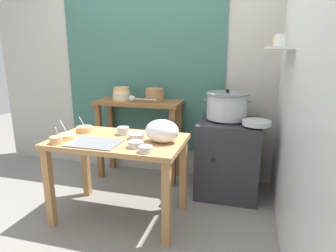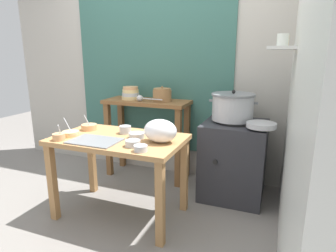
# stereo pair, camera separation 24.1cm
# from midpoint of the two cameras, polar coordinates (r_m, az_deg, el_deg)

# --- Properties ---
(ground_plane) EXTENTS (9.00, 9.00, 0.00)m
(ground_plane) POSITION_cam_midpoint_polar(r_m,az_deg,el_deg) (2.78, -11.97, -16.64)
(ground_plane) COLOR gray
(wall_back) EXTENTS (4.40, 0.12, 2.60)m
(wall_back) POSITION_cam_midpoint_polar(r_m,az_deg,el_deg) (3.37, -3.11, 12.34)
(wall_back) COLOR #B2ADA3
(wall_back) RESTS_ON ground
(wall_right) EXTENTS (0.30, 3.20, 2.60)m
(wall_right) POSITION_cam_midpoint_polar(r_m,az_deg,el_deg) (2.31, 21.89, 10.42)
(wall_right) COLOR silver
(wall_right) RESTS_ON ground
(prep_table) EXTENTS (1.10, 0.66, 0.72)m
(prep_table) POSITION_cam_midpoint_polar(r_m,az_deg,el_deg) (2.49, -12.53, -4.96)
(prep_table) COLOR #B27F4C
(prep_table) RESTS_ON ground
(back_shelf_table) EXTENTS (0.96, 0.40, 0.90)m
(back_shelf_table) POSITION_cam_midpoint_polar(r_m,az_deg,el_deg) (3.28, -7.81, 1.15)
(back_shelf_table) COLOR brown
(back_shelf_table) RESTS_ON ground
(stove_block) EXTENTS (0.60, 0.61, 0.78)m
(stove_block) POSITION_cam_midpoint_polar(r_m,az_deg,el_deg) (2.99, 9.53, -6.10)
(stove_block) COLOR #2D2D33
(stove_block) RESTS_ON ground
(steamer_pot) EXTENTS (0.46, 0.42, 0.29)m
(steamer_pot) POSITION_cam_midpoint_polar(r_m,az_deg,el_deg) (2.88, 9.21, 3.98)
(steamer_pot) COLOR #B7BABF
(steamer_pot) RESTS_ON stove_block
(clay_pot) EXTENTS (0.20, 0.20, 0.17)m
(clay_pot) POSITION_cam_midpoint_polar(r_m,az_deg,el_deg) (3.16, -4.85, 6.09)
(clay_pot) COLOR olive
(clay_pot) RESTS_ON back_shelf_table
(bowl_stack_enamel) EXTENTS (0.21, 0.21, 0.14)m
(bowl_stack_enamel) POSITION_cam_midpoint_polar(r_m,az_deg,el_deg) (3.31, -11.20, 6.19)
(bowl_stack_enamel) COLOR #E5C684
(bowl_stack_enamel) RESTS_ON back_shelf_table
(ladle) EXTENTS (0.31, 0.07, 0.07)m
(ladle) POSITION_cam_midpoint_polar(r_m,az_deg,el_deg) (3.15, -9.05, 5.33)
(ladle) COLOR #B7BABF
(ladle) RESTS_ON back_shelf_table
(serving_tray) EXTENTS (0.40, 0.28, 0.01)m
(serving_tray) POSITION_cam_midpoint_polar(r_m,az_deg,el_deg) (2.38, -17.09, -3.28)
(serving_tray) COLOR slate
(serving_tray) RESTS_ON prep_table
(plastic_bag) EXTENTS (0.27, 0.20, 0.19)m
(plastic_bag) POSITION_cam_midpoint_polar(r_m,az_deg,el_deg) (2.28, -4.22, -1.05)
(plastic_bag) COLOR white
(plastic_bag) RESTS_ON prep_table
(wide_pan) EXTENTS (0.26, 0.26, 0.04)m
(wide_pan) POSITION_cam_midpoint_polar(r_m,az_deg,el_deg) (2.69, 14.67, 0.59)
(wide_pan) COLOR #B7BABF
(wide_pan) RESTS_ON stove_block
(prep_bowl_0) EXTENTS (0.13, 0.13, 0.04)m
(prep_bowl_0) POSITION_cam_midpoint_polar(r_m,az_deg,el_deg) (2.42, -9.06, -2.02)
(prep_bowl_0) COLOR #B7BABF
(prep_bowl_0) RESTS_ON prep_table
(prep_bowl_1) EXTENTS (0.10, 0.10, 0.07)m
(prep_bowl_1) POSITION_cam_midpoint_polar(r_m,az_deg,el_deg) (2.57, -11.50, -0.91)
(prep_bowl_1) COLOR #B7BABF
(prep_bowl_1) RESTS_ON prep_table
(prep_bowl_2) EXTENTS (0.12, 0.12, 0.05)m
(prep_bowl_2) POSITION_cam_midpoint_polar(r_m,az_deg,el_deg) (2.21, -9.50, -3.57)
(prep_bowl_2) COLOR #B7BABF
(prep_bowl_2) RESTS_ON prep_table
(prep_bowl_3) EXTENTS (0.14, 0.14, 0.15)m
(prep_bowl_3) POSITION_cam_midpoint_polar(r_m,az_deg,el_deg) (2.74, -18.61, -0.58)
(prep_bowl_3) COLOR tan
(prep_bowl_3) RESTS_ON prep_table
(prep_bowl_4) EXTENTS (0.15, 0.15, 0.16)m
(prep_bowl_4) POSITION_cam_midpoint_polar(r_m,az_deg,el_deg) (2.58, -21.87, -1.89)
(prep_bowl_4) COLOR #E5C684
(prep_bowl_4) RESTS_ON prep_table
(prep_bowl_5) EXTENTS (0.10, 0.10, 0.14)m
(prep_bowl_5) POSITION_cam_midpoint_polar(r_m,az_deg,el_deg) (2.48, -23.86, -2.54)
(prep_bowl_5) COLOR tan
(prep_bowl_5) RESTS_ON prep_table
(prep_bowl_6) EXTENTS (0.10, 0.10, 0.05)m
(prep_bowl_6) POSITION_cam_midpoint_polar(r_m,az_deg,el_deg) (2.09, -7.76, -4.55)
(prep_bowl_6) COLOR #B7BABF
(prep_bowl_6) RESTS_ON prep_table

